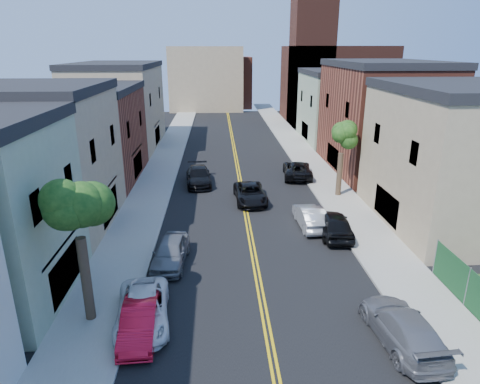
{
  "coord_description": "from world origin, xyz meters",
  "views": [
    {
      "loc": [
        -2.05,
        -2.48,
        11.71
      ],
      "look_at": [
        -0.5,
        25.71,
        2.0
      ],
      "focal_mm": 31.43,
      "sensor_mm": 36.0,
      "label": 1
    }
  ],
  "objects": [
    {
      "name": "dark_car_right_far",
      "position": [
        5.5,
        35.59,
        0.76
      ],
      "size": [
        3.11,
        5.73,
        1.52
      ],
      "primitive_type": "imported",
      "rotation": [
        0.0,
        0.0,
        3.03
      ],
      "color": "black",
      "rests_on": "ground"
    },
    {
      "name": "bldg_left_tan_far",
      "position": [
        -14.0,
        50.0,
        4.75
      ],
      "size": [
        9.0,
        16.0,
        9.5
      ],
      "primitive_type": "cube",
      "color": "#998466",
      "rests_on": "ground"
    },
    {
      "name": "red_sedan",
      "position": [
        -5.5,
        12.85,
        0.68
      ],
      "size": [
        1.64,
        4.18,
        1.35
      ],
      "primitive_type": "imported",
      "rotation": [
        0.0,
        0.0,
        0.05
      ],
      "color": "red",
      "rests_on": "ground"
    },
    {
      "name": "church",
      "position": [
        16.33,
        67.07,
        7.24
      ],
      "size": [
        16.2,
        14.2,
        22.6
      ],
      "color": "#4C2319",
      "rests_on": "ground"
    },
    {
      "name": "grey_car_left",
      "position": [
        -4.82,
        19.1,
        0.76
      ],
      "size": [
        2.15,
        4.58,
        1.52
      ],
      "primitive_type": "imported",
      "rotation": [
        0.0,
        0.0,
        -0.08
      ],
      "color": "slate",
      "rests_on": "ground"
    },
    {
      "name": "curb_left",
      "position": [
        -6.15,
        40.0,
        0.07
      ],
      "size": [
        0.3,
        100.0,
        0.15
      ],
      "primitive_type": "cube",
      "color": "gray",
      "rests_on": "ground"
    },
    {
      "name": "bldg_right_tan",
      "position": [
        14.0,
        24.0,
        4.5
      ],
      "size": [
        9.0,
        12.0,
        9.0
      ],
      "primitive_type": "cube",
      "color": "#998466",
      "rests_on": "ground"
    },
    {
      "name": "silver_car_right",
      "position": [
        4.24,
        23.93,
        0.75
      ],
      "size": [
        1.77,
        4.6,
        1.49
      ],
      "primitive_type": "imported",
      "rotation": [
        0.0,
        0.0,
        3.18
      ],
      "color": "#B7BABF",
      "rests_on": "ground"
    },
    {
      "name": "white_pickup",
      "position": [
        -5.5,
        13.69,
        0.68
      ],
      "size": [
        2.81,
        5.15,
        1.37
      ],
      "primitive_type": "imported",
      "rotation": [
        0.0,
        0.0,
        0.11
      ],
      "color": "silver",
      "rests_on": "ground"
    },
    {
      "name": "curb_right",
      "position": [
        6.15,
        40.0,
        0.07
      ],
      "size": [
        0.3,
        100.0,
        0.15
      ],
      "primitive_type": "cube",
      "color": "gray",
      "rests_on": "ground"
    },
    {
      "name": "bldg_left_brick",
      "position": [
        -14.0,
        36.0,
        4.0
      ],
      "size": [
        9.0,
        12.0,
        8.0
      ],
      "primitive_type": "cube",
      "color": "brown",
      "rests_on": "ground"
    },
    {
      "name": "backdrop_center",
      "position": [
        0.0,
        86.0,
        5.0
      ],
      "size": [
        10.0,
        8.0,
        10.0
      ],
      "primitive_type": "cube",
      "color": "brown",
      "rests_on": "ground"
    },
    {
      "name": "bldg_right_brick",
      "position": [
        14.0,
        38.0,
        5.0
      ],
      "size": [
        9.0,
        14.0,
        10.0
      ],
      "primitive_type": "cube",
      "color": "brown",
      "rests_on": "ground"
    },
    {
      "name": "bldg_left_tan_near",
      "position": [
        -14.0,
        25.0,
        4.5
      ],
      "size": [
        9.0,
        10.0,
        9.0
      ],
      "primitive_type": "cube",
      "color": "#998466",
      "rests_on": "ground"
    },
    {
      "name": "black_car_left",
      "position": [
        -3.8,
        33.9,
        0.77
      ],
      "size": [
        2.57,
        5.45,
        1.54
      ],
      "primitive_type": "imported",
      "rotation": [
        0.0,
        0.0,
        0.08
      ],
      "color": "black",
      "rests_on": "ground"
    },
    {
      "name": "backdrop_left",
      "position": [
        -4.0,
        82.0,
        6.0
      ],
      "size": [
        14.0,
        8.0,
        12.0
      ],
      "primitive_type": "cube",
      "color": "#998466",
      "rests_on": "ground"
    },
    {
      "name": "black_suv_lane",
      "position": [
        0.5,
        29.09,
        0.71
      ],
      "size": [
        2.6,
        5.2,
        1.42
      ],
      "primitive_type": "imported",
      "rotation": [
        0.0,
        0.0,
        0.05
      ],
      "color": "black",
      "rests_on": "ground"
    },
    {
      "name": "grey_car_right",
      "position": [
        5.5,
        11.76,
        0.75
      ],
      "size": [
        2.5,
        5.3,
        1.49
      ],
      "primitive_type": "imported",
      "rotation": [
        0.0,
        0.0,
        3.22
      ],
      "color": "slate",
      "rests_on": "ground"
    },
    {
      "name": "tree_right_far",
      "position": [
        7.92,
        30.01,
        5.76
      ],
      "size": [
        4.4,
        4.4,
        8.03
      ],
      "color": "#392B1C",
      "rests_on": "sidewalk_right"
    },
    {
      "name": "sidewalk_left",
      "position": [
        -7.9,
        40.0,
        0.07
      ],
      "size": [
        3.2,
        100.0,
        0.15
      ],
      "primitive_type": "cube",
      "color": "gray",
      "rests_on": "ground"
    },
    {
      "name": "bldg_right_palegrn",
      "position": [
        14.0,
        52.0,
        4.25
      ],
      "size": [
        9.0,
        12.0,
        8.5
      ],
      "primitive_type": "cube",
      "color": "gray",
      "rests_on": "ground"
    },
    {
      "name": "tree_left_mid",
      "position": [
        -7.88,
        14.01,
        6.58
      ],
      "size": [
        5.2,
        5.2,
        9.29
      ],
      "color": "#392B1C",
      "rests_on": "sidewalk_left"
    },
    {
      "name": "sidewalk_right",
      "position": [
        7.9,
        40.0,
        0.07
      ],
      "size": [
        3.2,
        100.0,
        0.15
      ],
      "primitive_type": "cube",
      "color": "gray",
      "rests_on": "ground"
    },
    {
      "name": "black_car_right",
      "position": [
        5.5,
        22.4,
        0.81
      ],
      "size": [
        2.18,
        4.86,
        1.62
      ],
      "primitive_type": "imported",
      "rotation": [
        0.0,
        0.0,
        3.09
      ],
      "color": "black",
      "rests_on": "ground"
    }
  ]
}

